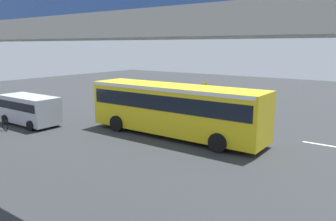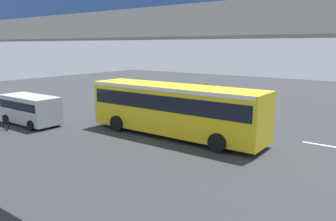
{
  "view_description": "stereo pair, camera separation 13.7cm",
  "coord_description": "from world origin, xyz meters",
  "px_view_note": "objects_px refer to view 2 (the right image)",
  "views": [
    {
      "loc": [
        -11.49,
        16.59,
        5.54
      ],
      "look_at": [
        0.14,
        0.57,
        1.6
      ],
      "focal_mm": 35.19,
      "sensor_mm": 36.0,
      "label": 1
    },
    {
      "loc": [
        -11.6,
        16.51,
        5.54
      ],
      "look_at": [
        0.14,
        0.57,
        1.6
      ],
      "focal_mm": 35.19,
      "sensor_mm": 36.0,
      "label": 2
    }
  ],
  "objects_px": {
    "parked_van": "(30,108)",
    "bicycle_black": "(2,124)",
    "city_bus": "(174,106)",
    "traffic_sign": "(206,95)",
    "bicycle_blue": "(33,110)"
  },
  "relations": [
    {
      "from": "city_bus",
      "to": "bicycle_blue",
      "type": "xyz_separation_m",
      "value": [
        12.84,
        1.64,
        -1.51
      ]
    },
    {
      "from": "city_bus",
      "to": "bicycle_black",
      "type": "height_order",
      "value": "city_bus"
    },
    {
      "from": "bicycle_blue",
      "to": "bicycle_black",
      "type": "height_order",
      "value": "same"
    },
    {
      "from": "bicycle_blue",
      "to": "bicycle_black",
      "type": "distance_m",
      "value": 4.68
    },
    {
      "from": "bicycle_blue",
      "to": "traffic_sign",
      "type": "relative_size",
      "value": 0.63
    },
    {
      "from": "parked_van",
      "to": "bicycle_black",
      "type": "relative_size",
      "value": 2.71
    },
    {
      "from": "parked_van",
      "to": "bicycle_black",
      "type": "height_order",
      "value": "parked_van"
    },
    {
      "from": "city_bus",
      "to": "traffic_sign",
      "type": "xyz_separation_m",
      "value": [
        0.84,
        -5.29,
        0.01
      ]
    },
    {
      "from": "bicycle_black",
      "to": "traffic_sign",
      "type": "relative_size",
      "value": 0.63
    },
    {
      "from": "bicycle_blue",
      "to": "city_bus",
      "type": "bearing_deg",
      "value": -172.73
    },
    {
      "from": "bicycle_blue",
      "to": "traffic_sign",
      "type": "bearing_deg",
      "value": -150.01
    },
    {
      "from": "bicycle_black",
      "to": "city_bus",
      "type": "bearing_deg",
      "value": -151.63
    },
    {
      "from": "parked_van",
      "to": "traffic_sign",
      "type": "distance_m",
      "value": 12.72
    },
    {
      "from": "bicycle_blue",
      "to": "bicycle_black",
      "type": "relative_size",
      "value": 1.0
    },
    {
      "from": "bicycle_black",
      "to": "traffic_sign",
      "type": "bearing_deg",
      "value": -130.98
    }
  ]
}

